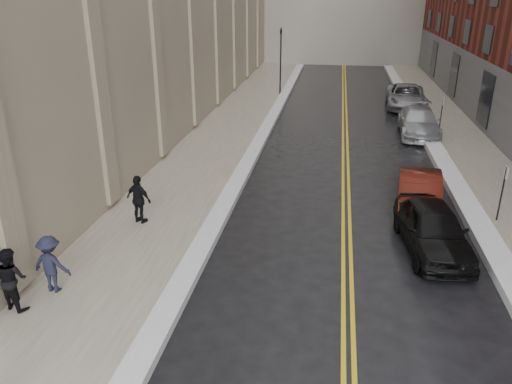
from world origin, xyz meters
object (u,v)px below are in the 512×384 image
(car_silver_near, at_px, (419,122))
(pedestrian_c, at_px, (139,199))
(car_maroon, at_px, (419,193))
(pedestrian_b, at_px, (51,264))
(car_black, at_px, (433,229))
(car_silver_far, at_px, (406,96))
(pedestrian_a, at_px, (11,279))

(car_silver_near, height_order, pedestrian_c, pedestrian_c)
(car_maroon, xyz_separation_m, car_silver_near, (1.49, 11.16, 0.04))
(car_silver_near, xyz_separation_m, pedestrian_c, (-11.55, -14.14, 0.27))
(pedestrian_b, bearing_deg, car_maroon, -139.61)
(car_silver_near, bearing_deg, car_black, -93.89)
(car_black, height_order, car_silver_far, car_silver_far)
(car_silver_near, bearing_deg, car_maroon, -95.56)
(car_black, bearing_deg, car_silver_far, 79.37)
(car_maroon, relative_size, pedestrian_c, 2.51)
(car_maroon, height_order, pedestrian_b, pedestrian_b)
(car_maroon, relative_size, pedestrian_a, 2.57)
(car_silver_far, relative_size, pedestrian_a, 3.34)
(car_maroon, bearing_deg, car_silver_far, 91.19)
(car_silver_far, distance_m, pedestrian_c, 24.41)
(pedestrian_b, distance_m, pedestrian_c, 4.62)
(car_silver_near, xyz_separation_m, car_silver_far, (0.11, 7.30, 0.03))
(car_silver_near, bearing_deg, pedestrian_a, -121.28)
(car_silver_far, relative_size, pedestrian_c, 3.26)
(car_silver_near, bearing_deg, car_silver_far, 91.24)
(pedestrian_a, height_order, pedestrian_c, pedestrian_c)
(pedestrian_c, bearing_deg, car_silver_far, -98.74)
(car_black, bearing_deg, car_maroon, 83.60)
(pedestrian_b, bearing_deg, car_black, -152.52)
(car_black, xyz_separation_m, pedestrian_c, (-10.06, 0.19, 0.26))
(car_silver_near, xyz_separation_m, pedestrian_a, (-12.89, -19.60, 0.25))
(car_maroon, xyz_separation_m, pedestrian_c, (-10.06, -2.98, 0.30))
(pedestrian_b, bearing_deg, car_silver_near, -117.85)
(car_black, distance_m, car_silver_near, 14.41)
(pedestrian_c, bearing_deg, pedestrian_b, 100.48)
(car_silver_near, distance_m, car_silver_far, 7.30)
(car_maroon, relative_size, car_silver_near, 0.84)
(pedestrian_a, distance_m, pedestrian_b, 1.08)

